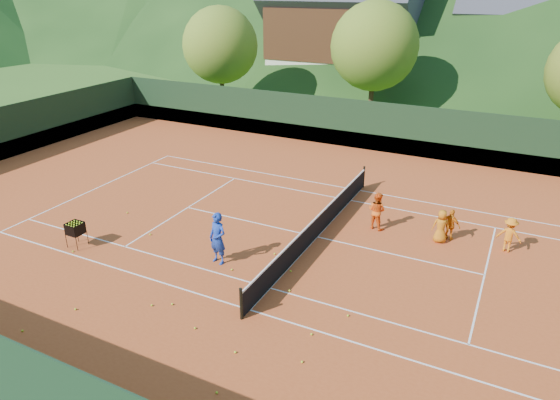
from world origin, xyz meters
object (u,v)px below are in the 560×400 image
at_px(coach, 218,238).
at_px(ball_hopper, 75,229).
at_px(student_b, 451,225).
at_px(student_c, 441,226).
at_px(student_a, 377,211).
at_px(chalet_mid, 532,38).
at_px(chalet_left, 344,26).
at_px(tennis_net, 317,226).
at_px(student_d, 509,235).

bearing_deg(coach, ball_hopper, -154.32).
distance_m(student_b, ball_hopper, 14.68).
relative_size(coach, student_c, 1.44).
bearing_deg(student_a, coach, 65.43).
bearing_deg(chalet_mid, chalet_left, -165.96).
xyz_separation_m(student_c, chalet_mid, (1.50, 32.21, 4.28)).
height_order(student_b, chalet_left, chalet_left).
xyz_separation_m(coach, chalet_mid, (8.47, 37.45, 3.98)).
bearing_deg(chalet_left, student_b, -61.99).
bearing_deg(student_b, student_a, 22.46).
distance_m(student_b, tennis_net, 5.28).
height_order(student_d, chalet_left, chalet_left).
bearing_deg(ball_hopper, tennis_net, 31.18).
xyz_separation_m(ball_hopper, chalet_left, (-1.93, 34.88, 4.88)).
height_order(coach, student_a, coach).
bearing_deg(student_d, student_c, 16.51).
height_order(tennis_net, ball_hopper, tennis_net).
relative_size(student_c, student_d, 0.99).
xyz_separation_m(student_c, chalet_left, (-14.50, 28.21, 4.94)).
height_order(ball_hopper, chalet_mid, chalet_mid).
distance_m(tennis_net, chalet_left, 32.04).
bearing_deg(student_d, tennis_net, 24.51).
height_order(student_a, chalet_mid, chalet_mid).
height_order(student_a, student_d, student_a).
distance_m(student_b, chalet_mid, 32.16).
height_order(student_d, chalet_mid, chalet_mid).
distance_m(student_a, student_d, 5.08).
relative_size(ball_hopper, chalet_left, 0.07).
relative_size(student_a, chalet_left, 0.12).
bearing_deg(ball_hopper, chalet_mid, 70.10).
xyz_separation_m(student_a, chalet_left, (-11.88, 28.15, 4.83)).
bearing_deg(student_c, chalet_left, -78.70).
xyz_separation_m(student_a, student_d, (5.06, 0.36, -0.10)).
distance_m(chalet_left, chalet_mid, 16.51).
relative_size(coach, student_a, 1.24).
xyz_separation_m(coach, student_a, (4.35, 5.30, -0.19)).
bearing_deg(chalet_mid, ball_hopper, -109.90).
height_order(coach, tennis_net, coach).
distance_m(student_d, chalet_mid, 32.09).
bearing_deg(tennis_net, student_c, 21.72).
relative_size(student_a, tennis_net, 0.13).
relative_size(tennis_net, ball_hopper, 12.07).
distance_m(coach, student_d, 10.99).
xyz_separation_m(student_c, student_d, (2.45, 0.41, 0.01)).
bearing_deg(student_a, chalet_mid, -82.49).
relative_size(student_b, ball_hopper, 1.31).
bearing_deg(student_c, coach, 21.06).
bearing_deg(chalet_left, chalet_mid, 14.04).
distance_m(student_d, tennis_net, 7.29).
bearing_deg(ball_hopper, chalet_left, 93.16).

